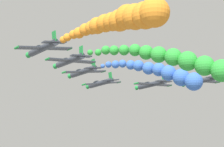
# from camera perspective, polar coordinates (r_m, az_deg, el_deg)

# --- Properties ---
(airplane_lead) EXTENTS (9.50, 10.35, 2.76)m
(airplane_lead) POSITION_cam_1_polar(r_m,az_deg,el_deg) (106.37, -1.40, -1.15)
(airplane_lead) COLOR #333842
(airplane_left_inner) EXTENTS (9.53, 10.35, 2.66)m
(airplane_left_inner) POSITION_cam_1_polar(r_m,az_deg,el_deg) (96.38, -3.49, 0.22)
(airplane_left_inner) COLOR #333842
(smoke_trail_left_inner) EXTENTS (6.51, 21.71, 7.51)m
(smoke_trail_left_inner) POSITION_cam_1_polar(r_m,az_deg,el_deg) (79.50, 6.35, 0.02)
(smoke_trail_left_inner) COLOR blue
(airplane_right_inner) EXTENTS (9.57, 10.35, 2.34)m
(airplane_right_inner) POSITION_cam_1_polar(r_m,az_deg,el_deg) (105.36, 4.72, -1.28)
(airplane_right_inner) COLOR #333842
(airplane_left_outer) EXTENTS (9.56, 10.35, 2.35)m
(airplane_left_outer) POSITION_cam_1_polar(r_m,az_deg,el_deg) (85.82, -5.09, 1.53)
(airplane_left_outer) COLOR #333842
(smoke_trail_left_outer) EXTENTS (9.46, 24.13, 8.07)m
(smoke_trail_left_outer) POSITION_cam_1_polar(r_m,az_deg,el_deg) (68.51, 7.88, 1.57)
(smoke_trail_left_outer) COLOR green
(airplane_right_outer) EXTENTS (9.57, 10.35, 2.34)m
(airplane_right_outer) POSITION_cam_1_polar(r_m,az_deg,el_deg) (105.38, 10.45, -0.86)
(airplane_right_outer) COLOR #333842
(airplane_trailing) EXTENTS (9.54, 10.35, 2.60)m
(airplane_trailing) POSITION_cam_1_polar(r_m,az_deg,el_deg) (77.35, -8.26, 3.01)
(airplane_trailing) COLOR #333842
(smoke_trail_trailing) EXTENTS (3.44, 23.90, 4.31)m
(smoke_trail_trailing) POSITION_cam_1_polar(r_m,az_deg,el_deg) (57.70, 1.66, 6.48)
(smoke_trail_trailing) COLOR orange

